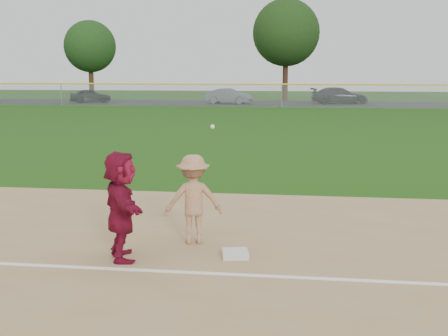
# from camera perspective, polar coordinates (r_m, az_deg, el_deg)

# --- Properties ---
(ground) EXTENTS (160.00, 160.00, 0.00)m
(ground) POSITION_cam_1_polar(r_m,az_deg,el_deg) (9.69, -1.17, -9.12)
(ground) COLOR #1C490E
(ground) RESTS_ON ground
(foul_line) EXTENTS (60.00, 0.10, 0.01)m
(foul_line) POSITION_cam_1_polar(r_m,az_deg,el_deg) (8.94, -1.95, -10.62)
(foul_line) COLOR white
(foul_line) RESTS_ON infield_dirt
(parking_asphalt) EXTENTS (120.00, 10.00, 0.01)m
(parking_asphalt) POSITION_cam_1_polar(r_m,az_deg,el_deg) (55.16, 6.06, 6.54)
(parking_asphalt) COLOR black
(parking_asphalt) RESTS_ON ground
(first_base) EXTENTS (0.51, 0.51, 0.10)m
(first_base) POSITION_cam_1_polar(r_m,az_deg,el_deg) (9.68, 1.15, -8.71)
(first_base) COLOR silver
(first_base) RESTS_ON infield_dirt
(base_runner) EXTENTS (1.16, 1.78, 1.84)m
(base_runner) POSITION_cam_1_polar(r_m,az_deg,el_deg) (9.49, -10.43, -3.78)
(base_runner) COLOR maroon
(base_runner) RESTS_ON infield_dirt
(car_left) EXTENTS (4.29, 2.76, 1.36)m
(car_left) POSITION_cam_1_polar(r_m,az_deg,el_deg) (57.80, -13.40, 7.16)
(car_left) COLOR black
(car_left) RESTS_ON parking_asphalt
(car_mid) EXTENTS (4.62, 2.30, 1.45)m
(car_mid) POSITION_cam_1_polar(r_m,az_deg,el_deg) (54.35, 0.49, 7.32)
(car_mid) COLOR slate
(car_mid) RESTS_ON parking_asphalt
(car_right) EXTENTS (5.65, 2.97, 1.56)m
(car_right) POSITION_cam_1_polar(r_m,az_deg,el_deg) (55.38, 11.64, 7.22)
(car_right) COLOR black
(car_right) RESTS_ON parking_asphalt
(first_base_play) EXTENTS (1.18, 0.86, 2.21)m
(first_base_play) POSITION_cam_1_polar(r_m,az_deg,el_deg) (10.25, -3.14, -3.18)
(first_base_play) COLOR #99999B
(first_base_play) RESTS_ON infield_dirt
(outfield_fence) EXTENTS (110.00, 0.12, 110.00)m
(outfield_fence) POSITION_cam_1_polar(r_m,az_deg,el_deg) (49.09, 5.92, 8.42)
(outfield_fence) COLOR #999EA0
(outfield_fence) RESTS_ON ground
(tree_1) EXTENTS (5.80, 5.80, 8.75)m
(tree_1) POSITION_cam_1_polar(r_m,az_deg,el_deg) (66.37, -13.46, 11.91)
(tree_1) COLOR #332012
(tree_1) RESTS_ON ground
(tree_2) EXTENTS (7.00, 7.00, 10.58)m
(tree_2) POSITION_cam_1_polar(r_m,az_deg,el_deg) (60.70, 6.32, 13.50)
(tree_2) COLOR #311B12
(tree_2) RESTS_ON ground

